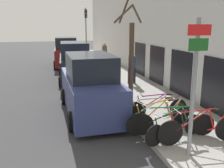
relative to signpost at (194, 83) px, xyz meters
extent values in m
plane|color=#333335|center=(-1.65, 8.42, -2.00)|extent=(80.00, 80.00, 0.00)
cube|color=gray|center=(0.95, 11.22, -1.93)|extent=(3.20, 32.00, 0.15)
cube|color=silver|center=(2.70, 11.22, 1.25)|extent=(0.20, 32.00, 6.50)
cube|color=black|center=(2.58, 2.46, -0.83)|extent=(0.03, 1.82, 2.05)
cube|color=black|center=(2.58, 5.08, -0.83)|extent=(0.03, 1.82, 2.05)
cube|color=black|center=(2.58, 7.70, -0.83)|extent=(0.03, 1.82, 2.05)
cube|color=black|center=(2.58, 10.32, -0.83)|extent=(0.03, 1.82, 2.05)
cylinder|color=gray|center=(0.00, 0.01, -0.18)|extent=(0.10, 0.10, 3.35)
cube|color=red|center=(0.00, -0.05, 1.23)|extent=(0.58, 0.02, 0.24)
cube|color=#19591E|center=(0.00, -0.05, 0.90)|extent=(0.49, 0.02, 0.28)
cylinder|color=black|center=(-0.23, 0.58, -1.49)|extent=(0.72, 0.08, 0.72)
cylinder|color=red|center=(0.41, 0.54, -1.16)|extent=(0.95, 0.10, 0.59)
cylinder|color=red|center=(0.49, 0.53, -0.91)|extent=(1.11, 0.11, 0.09)
cylinder|color=red|center=(0.96, 0.50, -1.19)|extent=(0.21, 0.05, 0.52)
cylinder|color=red|center=(1.17, 0.49, -1.47)|extent=(0.60, 0.07, 0.08)
cylinder|color=red|center=(1.25, 0.48, -1.22)|extent=(0.45, 0.06, 0.58)
cylinder|color=red|center=(-0.15, 0.57, -1.19)|extent=(0.20, 0.05, 0.62)
cube|color=black|center=(1.04, 0.50, -0.92)|extent=(0.20, 0.09, 0.04)
cylinder|color=#99999E|center=(-0.06, 0.57, -0.88)|extent=(0.05, 0.44, 0.02)
cylinder|color=black|center=(-0.65, 0.64, -1.55)|extent=(0.60, 0.21, 0.62)
cylinder|color=black|center=(0.75, 1.06, -1.55)|extent=(0.60, 0.21, 0.62)
cylinder|color=black|center=(-0.12, 0.80, -1.26)|extent=(0.80, 0.27, 0.51)
cylinder|color=black|center=(-0.05, 0.82, -1.04)|extent=(0.93, 0.30, 0.08)
cylinder|color=black|center=(0.33, 0.93, -1.28)|extent=(0.18, 0.09, 0.44)
cylinder|color=black|center=(0.51, 0.99, -1.52)|extent=(0.50, 0.17, 0.08)
cylinder|color=black|center=(0.58, 1.01, -1.31)|extent=(0.38, 0.14, 0.50)
cylinder|color=black|center=(-0.58, 0.66, -1.28)|extent=(0.18, 0.08, 0.53)
cube|color=black|center=(0.40, 0.95, -1.05)|extent=(0.21, 0.13, 0.04)
cylinder|color=#99999E|center=(-0.51, 0.68, -1.02)|extent=(0.15, 0.43, 0.02)
cylinder|color=black|center=(-0.70, 1.38, -1.52)|extent=(0.65, 0.20, 0.66)
cylinder|color=black|center=(1.01, 0.93, -1.52)|extent=(0.65, 0.20, 0.66)
cylinder|color=#197233|center=(-0.06, 1.21, -1.22)|extent=(0.97, 0.29, 0.55)
cylinder|color=#197233|center=(0.02, 1.19, -0.98)|extent=(1.12, 0.33, 0.09)
cylinder|color=#197233|center=(0.50, 1.06, -1.24)|extent=(0.21, 0.09, 0.48)
cylinder|color=#197233|center=(0.71, 1.01, -1.50)|extent=(0.61, 0.19, 0.08)
cylinder|color=#197233|center=(0.80, 0.98, -1.27)|extent=(0.46, 0.15, 0.53)
cylinder|color=#197233|center=(-0.62, 1.36, -1.24)|extent=(0.21, 0.08, 0.57)
cube|color=black|center=(0.58, 1.04, -0.99)|extent=(0.21, 0.13, 0.04)
cylinder|color=#99999E|center=(-0.53, 1.34, -0.96)|extent=(0.14, 0.43, 0.02)
cylinder|color=black|center=(-0.89, 1.38, -1.50)|extent=(0.70, 0.20, 0.71)
cylinder|color=black|center=(0.74, 1.78, -1.50)|extent=(0.70, 0.20, 0.71)
cylinder|color=orange|center=(-0.28, 1.53, -1.17)|extent=(0.92, 0.26, 0.58)
cylinder|color=orange|center=(-0.20, 1.55, -0.93)|extent=(1.07, 0.29, 0.09)
cylinder|color=orange|center=(0.25, 1.66, -1.20)|extent=(0.20, 0.08, 0.51)
cylinder|color=orange|center=(0.46, 1.71, -1.47)|extent=(0.58, 0.17, 0.08)
cylinder|color=orange|center=(0.54, 1.73, -1.23)|extent=(0.44, 0.13, 0.57)
cylinder|color=orange|center=(-0.81, 1.40, -1.20)|extent=(0.20, 0.08, 0.61)
cube|color=black|center=(0.33, 1.68, -0.93)|extent=(0.21, 0.13, 0.04)
cylinder|color=#99999E|center=(-0.73, 1.42, -0.90)|extent=(0.13, 0.43, 0.02)
cylinder|color=black|center=(-0.75, 2.19, -1.52)|extent=(0.66, 0.10, 0.66)
cylinder|color=black|center=(0.90, 2.03, -1.52)|extent=(0.66, 0.10, 0.66)
cylinder|color=#B7B7BC|center=(-0.13, 2.13, -1.22)|extent=(0.93, 0.13, 0.54)
cylinder|color=#B7B7BC|center=(-0.05, 2.13, -0.99)|extent=(1.08, 0.14, 0.09)
cylinder|color=#B7B7BC|center=(0.40, 2.08, -1.24)|extent=(0.20, 0.06, 0.48)
cylinder|color=#B7B7BC|center=(0.61, 2.06, -1.50)|extent=(0.58, 0.09, 0.08)
cylinder|color=#B7B7BC|center=(0.69, 2.05, -1.27)|extent=(0.44, 0.07, 0.53)
cylinder|color=#B7B7BC|center=(-0.67, 2.19, -1.24)|extent=(0.20, 0.05, 0.57)
cube|color=black|center=(0.48, 2.07, -0.99)|extent=(0.21, 0.10, 0.04)
cylinder|color=#99999E|center=(-0.59, 2.18, -0.96)|extent=(0.07, 0.44, 0.02)
cylinder|color=black|center=(-0.39, 2.67, -1.54)|extent=(0.63, 0.07, 0.63)
cylinder|color=black|center=(1.12, 2.57, -1.54)|extent=(0.63, 0.07, 0.63)
cylinder|color=#8C1E72|center=(0.17, 2.63, -1.25)|extent=(0.85, 0.09, 0.52)
cylinder|color=#8C1E72|center=(0.25, 2.63, -1.03)|extent=(0.99, 0.10, 0.08)
cylinder|color=#8C1E72|center=(0.67, 2.60, -1.27)|extent=(0.19, 0.05, 0.45)
cylinder|color=#8C1E72|center=(0.86, 2.59, -1.52)|extent=(0.53, 0.06, 0.08)
cylinder|color=#8C1E72|center=(0.93, 2.58, -1.30)|extent=(0.40, 0.05, 0.50)
cylinder|color=#8C1E72|center=(-0.32, 2.66, -1.27)|extent=(0.18, 0.04, 0.54)
cube|color=black|center=(0.74, 2.59, -1.03)|extent=(0.20, 0.09, 0.04)
cylinder|color=#99999E|center=(-0.24, 2.66, -1.01)|extent=(0.05, 0.44, 0.02)
cube|color=navy|center=(-1.81, 4.04, -1.19)|extent=(1.78, 4.79, 1.27)
cube|color=black|center=(-1.81, 3.85, -0.13)|extent=(1.58, 2.50, 0.86)
cylinder|color=black|center=(-2.69, 5.51, -1.68)|extent=(0.23, 0.65, 0.65)
cylinder|color=black|center=(-0.95, 5.53, -1.68)|extent=(0.23, 0.65, 0.65)
cylinder|color=black|center=(-2.66, 2.55, -1.68)|extent=(0.23, 0.65, 0.65)
cylinder|color=black|center=(-0.93, 2.57, -1.68)|extent=(0.23, 0.65, 0.65)
cube|color=black|center=(-1.72, 10.02, -1.20)|extent=(2.00, 4.87, 1.29)
cube|color=black|center=(-1.73, 9.83, -0.10)|extent=(1.69, 2.57, 0.90)
cylinder|color=black|center=(-2.48, 11.55, -1.70)|extent=(0.26, 0.61, 0.60)
cylinder|color=black|center=(-0.78, 11.45, -1.70)|extent=(0.26, 0.61, 0.60)
cylinder|color=black|center=(-2.66, 8.59, -1.70)|extent=(0.26, 0.61, 0.60)
cylinder|color=black|center=(-0.96, 8.49, -1.70)|extent=(0.26, 0.61, 0.60)
cube|color=maroon|center=(-1.78, 15.75, -1.18)|extent=(2.04, 4.67, 1.28)
cube|color=black|center=(-1.79, 15.57, -0.09)|extent=(1.73, 2.47, 0.89)
cylinder|color=black|center=(-2.58, 17.22, -1.67)|extent=(0.26, 0.69, 0.68)
cylinder|color=black|center=(-0.81, 17.12, -1.67)|extent=(0.26, 0.69, 0.68)
cylinder|color=black|center=(-2.74, 14.39, -1.67)|extent=(0.26, 0.69, 0.68)
cylinder|color=black|center=(-0.97, 14.29, -1.67)|extent=(0.26, 0.69, 0.68)
cylinder|color=#1E2338|center=(1.03, 7.80, -1.43)|extent=(0.16, 0.16, 0.86)
cylinder|color=#1E2338|center=(1.33, 7.83, -1.43)|extent=(0.16, 0.16, 0.86)
cylinder|color=navy|center=(1.18, 7.82, -0.66)|extent=(0.39, 0.39, 0.68)
sphere|color=tan|center=(1.18, 7.82, -0.21)|extent=(0.23, 0.23, 0.23)
cylinder|color=#1E2338|center=(1.05, 14.61, -1.42)|extent=(0.16, 0.16, 0.88)
cylinder|color=#1E2338|center=(1.35, 14.51, -1.42)|extent=(0.16, 0.16, 0.88)
cylinder|color=brown|center=(1.20, 14.56, -0.63)|extent=(0.40, 0.40, 0.69)
sphere|color=tan|center=(1.20, 14.56, -0.17)|extent=(0.24, 0.24, 0.24)
cylinder|color=#4C3828|center=(-0.07, 4.32, -0.22)|extent=(0.19, 0.19, 3.27)
cylinder|color=#4C3828|center=(0.03, 4.11, 1.75)|extent=(0.30, 0.51, 0.71)
cylinder|color=#4C3828|center=(-0.38, 4.48, 1.74)|extent=(0.70, 0.41, 0.70)
cylinder|color=#4C3828|center=(-0.20, 4.74, 2.05)|extent=(0.34, 0.94, 1.32)
cylinder|color=gray|center=(-0.11, 15.59, 0.40)|extent=(0.10, 0.10, 4.50)
cube|color=black|center=(-0.11, 15.49, 2.20)|extent=(0.20, 0.16, 0.64)
sphere|color=red|center=(-0.11, 15.40, 2.40)|extent=(0.11, 0.11, 0.11)
sphere|color=orange|center=(-0.11, 15.40, 2.20)|extent=(0.11, 0.11, 0.11)
sphere|color=green|center=(-0.11, 15.40, 2.00)|extent=(0.11, 0.11, 0.11)
camera|label=1|loc=(-3.31, -5.02, 1.34)|focal=40.00mm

